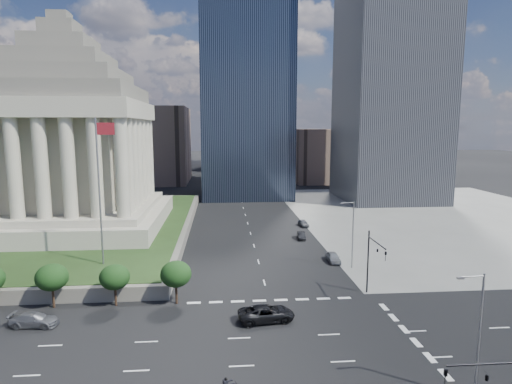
{
  "coord_description": "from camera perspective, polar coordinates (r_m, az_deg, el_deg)",
  "views": [
    {
      "loc": [
        -5.56,
        -34.47,
        20.53
      ],
      "look_at": [
        -1.54,
        14.81,
        13.08
      ],
      "focal_mm": 30.0,
      "sensor_mm": 36.0,
      "label": 1
    }
  ],
  "objects": [
    {
      "name": "ground",
      "position": [
        136.14,
        -2.26,
        -0.1
      ],
      "size": [
        500.0,
        500.0,
        0.0
      ],
      "primitive_type": "plane",
      "color": "black",
      "rests_on": "ground"
    },
    {
      "name": "parked_sedan_far",
      "position": [
        90.59,
        6.33,
        -4.14
      ],
      "size": [
        4.12,
        2.09,
        1.34
      ],
      "primitive_type": "imported",
      "rotation": [
        0.0,
        0.0,
        0.13
      ],
      "color": "#54575B",
      "rests_on": "ground"
    },
    {
      "name": "building_filler_nw",
      "position": [
        166.4,
        -13.18,
        6.1
      ],
      "size": [
        24.0,
        30.0,
        28.0
      ],
      "primitive_type": "cube",
      "color": "brown",
      "rests_on": "ground"
    },
    {
      "name": "parked_sedan_mid",
      "position": [
        80.37,
        6.05,
        -5.8
      ],
      "size": [
        1.67,
        3.99,
        1.28
      ],
      "primitive_type": "imported",
      "rotation": [
        0.0,
        0.0,
        -0.08
      ],
      "color": "black",
      "rests_on": "ground"
    },
    {
      "name": "suv_grey",
      "position": [
        51.93,
        -27.47,
        -14.87
      ],
      "size": [
        2.43,
        5.07,
        1.43
      ],
      "primitive_type": "imported",
      "rotation": [
        0.0,
        0.0,
        1.48
      ],
      "color": "#525459",
      "rests_on": "ground"
    },
    {
      "name": "midrise_glass",
      "position": [
        130.04,
        -1.35,
        12.75
      ],
      "size": [
        26.0,
        26.0,
        60.0
      ],
      "primitive_type": "cube",
      "color": "black",
      "rests_on": "ground"
    },
    {
      "name": "highrise_ne",
      "position": [
        131.92,
        17.84,
        21.09
      ],
      "size": [
        26.0,
        28.0,
        100.0
      ],
      "primitive_type": "cube",
      "color": "black",
      "rests_on": "ground"
    },
    {
      "name": "sidewalk_ne",
      "position": [
        109.56,
        23.55,
        -2.94
      ],
      "size": [
        68.0,
        90.0,
        0.03
      ],
      "primitive_type": "cube",
      "color": "slate",
      "rests_on": "ground"
    },
    {
      "name": "traffic_signal_ne",
      "position": [
        53.66,
        15.38,
        -8.29
      ],
      "size": [
        0.3,
        5.74,
        8.0
      ],
      "color": "black",
      "rests_on": "ground"
    },
    {
      "name": "war_memorial",
      "position": [
        87.24,
        -23.96,
        8.42
      ],
      "size": [
        34.0,
        34.0,
        39.0
      ],
      "primitive_type": null,
      "color": "#A59F8B",
      "rests_on": "plaza_lawn"
    },
    {
      "name": "pickup_truck",
      "position": [
        47.57,
        1.4,
        -15.88
      ],
      "size": [
        6.38,
        3.58,
        1.68
      ],
      "primitive_type": "imported",
      "rotation": [
        0.0,
        0.0,
        1.7
      ],
      "color": "black",
      "rests_on": "ground"
    },
    {
      "name": "flagpole",
      "position": [
        61.14,
        -20.06,
        1.08
      ],
      "size": [
        2.52,
        0.24,
        20.0
      ],
      "color": "slate",
      "rests_on": "plaza_lawn"
    },
    {
      "name": "plaza_terrace",
      "position": [
        95.27,
        -29.08,
        -4.42
      ],
      "size": [
        66.0,
        70.0,
        1.8
      ],
      "primitive_type": "cube",
      "color": "#615E53",
      "rests_on": "ground"
    },
    {
      "name": "street_lamp_south",
      "position": [
        37.26,
        27.45,
        -15.96
      ],
      "size": [
        2.13,
        0.22,
        10.0
      ],
      "color": "slate",
      "rests_on": "ground"
    },
    {
      "name": "building_filler_ne",
      "position": [
        169.03,
        8.22,
        4.92
      ],
      "size": [
        20.0,
        30.0,
        20.0
      ],
      "primitive_type": "cube",
      "color": "brown",
      "rests_on": "ground"
    },
    {
      "name": "plaza_lawn",
      "position": [
        95.08,
        -29.12,
        -3.86
      ],
      "size": [
        64.0,
        68.0,
        0.1
      ],
      "primitive_type": "cube",
      "color": "#223616",
      "rests_on": "plaza_terrace"
    },
    {
      "name": "street_lamp_north",
      "position": [
        64.14,
        12.65,
        -5.04
      ],
      "size": [
        2.13,
        0.22,
        10.0
      ],
      "color": "slate",
      "rests_on": "ground"
    },
    {
      "name": "parked_sedan_near",
      "position": [
        67.73,
        10.26,
        -8.56
      ],
      "size": [
        1.79,
        4.32,
        1.46
      ],
      "primitive_type": "imported",
      "rotation": [
        0.0,
        0.0,
        -0.01
      ],
      "color": "gray",
      "rests_on": "ground"
    }
  ]
}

